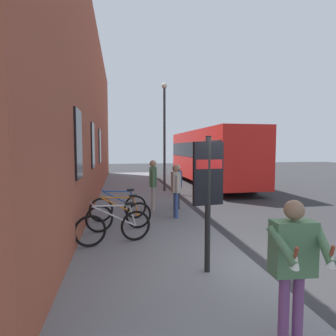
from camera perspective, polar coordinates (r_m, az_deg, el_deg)
ground at (r=11.45m, az=8.34°, el=-7.52°), size 60.00×60.00×0.00m
sidewalk_pavement at (r=12.87m, az=-6.31°, el=-5.93°), size 24.00×3.50×0.12m
station_facade at (r=13.79m, az=-15.40°, el=10.89°), size 22.00×0.65×7.93m
bicycle_mid_rack at (r=6.57m, az=-11.10°, el=-11.86°), size 0.59×1.73×0.97m
bicycle_under_window at (r=7.56m, az=-9.92°, el=-9.70°), size 0.54×1.75×0.97m
bicycle_leaning_wall at (r=8.60m, az=-10.12°, el=-8.00°), size 0.57×1.74×0.97m
transit_info_sign at (r=4.85m, az=8.27°, el=-2.93°), size 0.16×0.56×2.40m
city_bus at (r=17.40m, az=8.63°, el=2.84°), size 10.52×2.72×3.35m
pedestrian_crossing_street at (r=8.66m, az=1.62°, el=-3.60°), size 0.64×0.26×1.67m
pedestrian_near_bus at (r=9.64m, az=-3.11°, el=-2.46°), size 0.66×0.31×1.77m
pedestrian_by_facade at (r=9.95m, az=2.01°, el=-2.87°), size 0.61×0.24×1.59m
tourist_with_hotdogs at (r=3.45m, az=24.54°, el=-16.36°), size 0.58×0.63×1.63m
street_lamp at (r=14.02m, az=-0.74°, el=8.29°), size 0.28×0.28×5.43m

